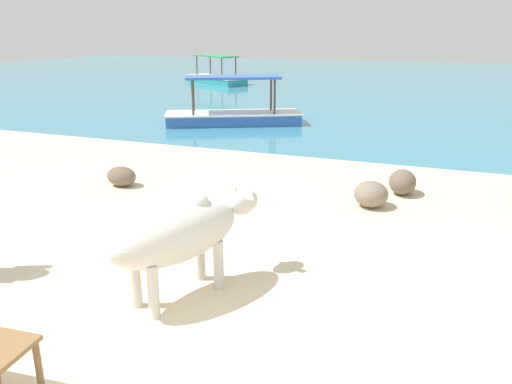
# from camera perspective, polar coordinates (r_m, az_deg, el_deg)

# --- Properties ---
(sand_beach) EXTENTS (18.00, 14.00, 0.04)m
(sand_beach) POSITION_cam_1_polar(r_m,az_deg,el_deg) (4.27, -14.79, -18.69)
(sand_beach) COLOR beige
(sand_beach) RESTS_ON ground
(water_surface) EXTENTS (60.00, 36.00, 0.03)m
(water_surface) POSITION_cam_1_polar(r_m,az_deg,el_deg) (24.94, 16.09, 11.38)
(water_surface) COLOR teal
(water_surface) RESTS_ON ground
(cow) EXTENTS (1.05, 1.75, 1.00)m
(cow) POSITION_cam_1_polar(r_m,az_deg,el_deg) (4.84, -8.44, -4.50)
(cow) COLOR beige
(cow) RESTS_ON sand_beach
(shore_rock_large) EXTENTS (0.65, 0.66, 0.38)m
(shore_rock_large) POSITION_cam_1_polar(r_m,az_deg,el_deg) (7.57, 12.75, -0.23)
(shore_rock_large) COLOR gray
(shore_rock_large) RESTS_ON sand_beach
(shore_rock_small) EXTENTS (0.48, 0.60, 0.39)m
(shore_rock_small) POSITION_cam_1_polar(r_m,az_deg,el_deg) (8.28, 16.08, 1.09)
(shore_rock_small) COLOR #6B5B4C
(shore_rock_small) RESTS_ON sand_beach
(shore_rock_flat) EXTENTS (0.55, 0.42, 0.33)m
(shore_rock_flat) POSITION_cam_1_polar(r_m,az_deg,el_deg) (8.66, -14.83, 1.71)
(shore_rock_flat) COLOR #6B5B4C
(shore_rock_flat) RESTS_ON sand_beach
(boat_teal) EXTENTS (3.73, 2.91, 1.29)m
(boat_teal) POSITION_cam_1_polar(r_m,az_deg,el_deg) (24.88, -4.50, 12.67)
(boat_teal) COLOR teal
(boat_teal) RESTS_ON water_surface
(boat_blue) EXTENTS (3.80, 2.66, 1.29)m
(boat_blue) POSITION_cam_1_polar(r_m,az_deg,el_deg) (14.07, -2.54, 8.72)
(boat_blue) COLOR #3866B7
(boat_blue) RESTS_ON water_surface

